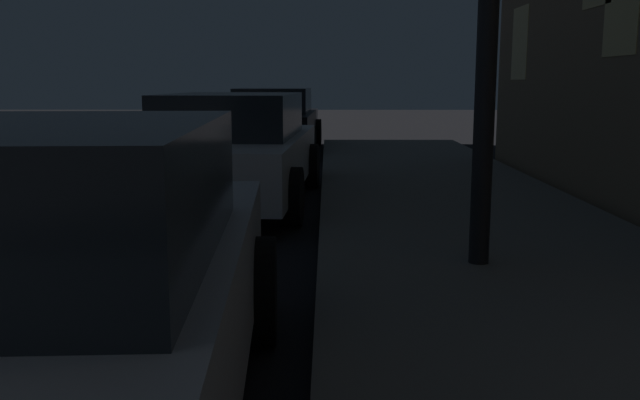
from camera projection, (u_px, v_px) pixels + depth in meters
name	position (u px, v px, depth m)	size (l,w,h in m)	color
car_silver	(26.00, 301.00, 2.80)	(2.16, 4.29, 1.43)	#B7B7BF
car_white	(233.00, 149.00, 8.97)	(2.22, 4.64, 1.43)	silver
car_black	(274.00, 120.00, 15.78)	(2.17, 4.64, 1.43)	black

